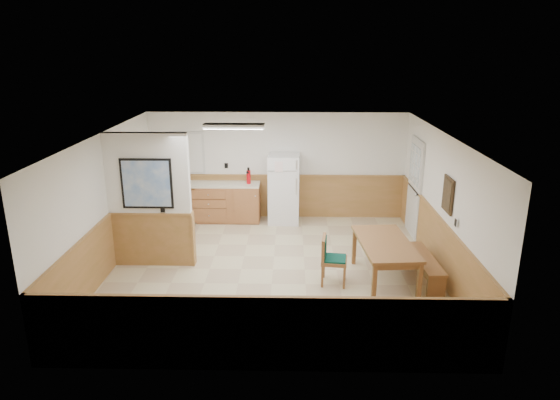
{
  "coord_description": "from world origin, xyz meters",
  "views": [
    {
      "loc": [
        0.31,
        -8.4,
        3.97
      ],
      "look_at": [
        0.12,
        0.4,
        1.22
      ],
      "focal_mm": 32.0,
      "sensor_mm": 36.0,
      "label": 1
    }
  ],
  "objects_px": {
    "dining_bench": "(424,263)",
    "soap_bottle": "(180,179)",
    "refrigerator": "(284,189)",
    "dining_table": "(385,247)",
    "dining_chair": "(329,256)",
    "fire_extinguisher": "(249,177)"
  },
  "relations": [
    {
      "from": "dining_table",
      "to": "dining_chair",
      "type": "height_order",
      "value": "dining_chair"
    },
    {
      "from": "refrigerator",
      "to": "fire_extinguisher",
      "type": "distance_m",
      "value": 0.86
    },
    {
      "from": "refrigerator",
      "to": "soap_bottle",
      "type": "relative_size",
      "value": 7.99
    },
    {
      "from": "refrigerator",
      "to": "dining_bench",
      "type": "bearing_deg",
      "value": -48.76
    },
    {
      "from": "dining_table",
      "to": "refrigerator",
      "type": "bearing_deg",
      "value": 115.36
    },
    {
      "from": "refrigerator",
      "to": "dining_chair",
      "type": "xyz_separation_m",
      "value": [
        0.82,
        -3.14,
        -0.3
      ]
    },
    {
      "from": "fire_extinguisher",
      "to": "soap_bottle",
      "type": "distance_m",
      "value": 1.58
    },
    {
      "from": "refrigerator",
      "to": "soap_bottle",
      "type": "xyz_separation_m",
      "value": [
        -2.4,
        0.04,
        0.2
      ]
    },
    {
      "from": "dining_bench",
      "to": "fire_extinguisher",
      "type": "bearing_deg",
      "value": 134.26
    },
    {
      "from": "refrigerator",
      "to": "dining_chair",
      "type": "height_order",
      "value": "refrigerator"
    },
    {
      "from": "dining_chair",
      "to": "fire_extinguisher",
      "type": "height_order",
      "value": "fire_extinguisher"
    },
    {
      "from": "dining_bench",
      "to": "soap_bottle",
      "type": "bearing_deg",
      "value": 144.96
    },
    {
      "from": "refrigerator",
      "to": "dining_bench",
      "type": "distance_m",
      "value": 3.95
    },
    {
      "from": "dining_table",
      "to": "dining_bench",
      "type": "height_order",
      "value": "dining_table"
    },
    {
      "from": "dining_bench",
      "to": "dining_table",
      "type": "bearing_deg",
      "value": -178.43
    },
    {
      "from": "dining_chair",
      "to": "refrigerator",
      "type": "bearing_deg",
      "value": 112.05
    },
    {
      "from": "refrigerator",
      "to": "soap_bottle",
      "type": "distance_m",
      "value": 2.41
    },
    {
      "from": "fire_extinguisher",
      "to": "soap_bottle",
      "type": "bearing_deg",
      "value": 156.74
    },
    {
      "from": "dining_table",
      "to": "soap_bottle",
      "type": "bearing_deg",
      "value": 138.56
    },
    {
      "from": "refrigerator",
      "to": "dining_bench",
      "type": "height_order",
      "value": "refrigerator"
    },
    {
      "from": "dining_chair",
      "to": "soap_bottle",
      "type": "relative_size",
      "value": 4.27
    },
    {
      "from": "dining_chair",
      "to": "fire_extinguisher",
      "type": "distance_m",
      "value": 3.62
    }
  ]
}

